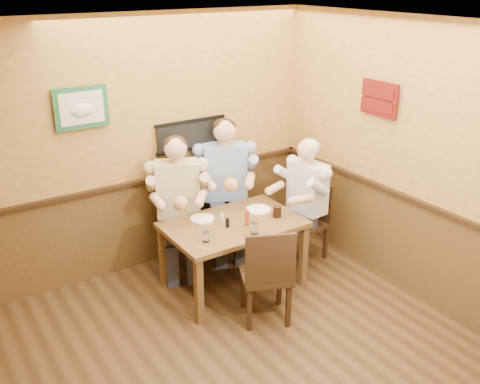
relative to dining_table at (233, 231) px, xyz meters
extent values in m
cube|color=silver|center=(-0.96, -1.50, 2.14)|extent=(5.00, 5.00, 0.02)
cube|color=#C49244|center=(-0.96, 1.00, 0.74)|extent=(5.00, 0.02, 2.80)
cube|color=#C49244|center=(1.54, -1.50, 0.74)|extent=(0.02, 5.00, 2.80)
cube|color=brown|center=(-0.96, 0.98, -0.16)|extent=(5.00, 0.02, 1.00)
cube|color=brown|center=(1.52, -1.50, -0.16)|extent=(0.02, 5.00, 1.00)
cube|color=black|center=(0.05, 0.96, 0.79)|extent=(0.88, 0.03, 0.34)
cube|color=#1E5730|center=(-1.16, 0.96, 1.26)|extent=(0.54, 0.03, 0.42)
cube|color=maroon|center=(1.50, -0.45, 1.29)|extent=(0.03, 0.48, 0.36)
cube|color=brown|center=(0.00, 0.00, 0.07)|extent=(1.40, 0.90, 0.05)
cube|color=brown|center=(-0.64, -0.39, -0.31)|extent=(0.07, 0.07, 0.70)
cube|color=brown|center=(0.64, -0.39, -0.31)|extent=(0.07, 0.07, 0.70)
cube|color=brown|center=(-0.64, 0.39, -0.31)|extent=(0.07, 0.07, 0.70)
cube|color=brown|center=(0.64, 0.39, -0.31)|extent=(0.07, 0.07, 0.70)
cylinder|color=silver|center=(-0.44, -0.21, 0.15)|extent=(0.09, 0.09, 0.11)
cylinder|color=white|center=(0.04, -0.32, 0.15)|extent=(0.09, 0.09, 0.11)
cylinder|color=black|center=(0.47, -0.13, 0.15)|extent=(0.12, 0.12, 0.12)
cylinder|color=#B73213|center=(0.09, -0.12, 0.18)|extent=(0.05, 0.05, 0.18)
cylinder|color=silver|center=(-0.08, 0.10, 0.13)|extent=(0.03, 0.03, 0.08)
cylinder|color=black|center=(-0.11, -0.06, 0.14)|extent=(0.04, 0.04, 0.10)
cylinder|color=white|center=(-0.23, 0.25, 0.10)|extent=(0.33, 0.33, 0.02)
cylinder|color=white|center=(0.40, 0.11, 0.10)|extent=(0.33, 0.33, 0.02)
camera|label=1|loc=(-2.69, -4.22, 2.50)|focal=40.00mm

